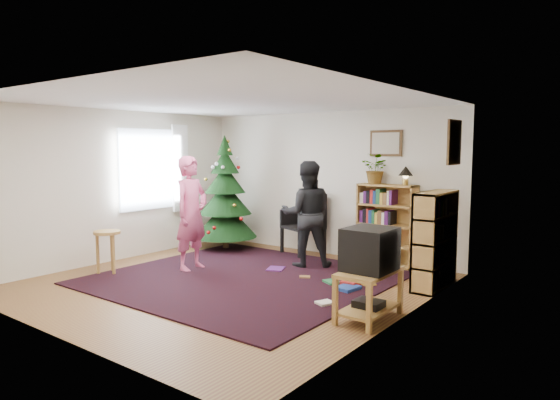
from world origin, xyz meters
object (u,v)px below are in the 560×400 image
Objects in this scene: stool at (107,241)px; person_by_chair at (307,214)px; bookshelf_back at (387,224)px; armchair at (307,221)px; picture_back at (386,143)px; table_lamp at (406,172)px; bookshelf_right at (435,239)px; potted_plant at (376,169)px; picture_right at (454,142)px; crt_tv at (370,249)px; person_standing at (191,213)px; christmas_tree at (225,202)px; tv_stand at (369,291)px.

person_by_chair is at bearing 46.17° from stool.
armchair is (-1.51, -0.03, -0.07)m from bookshelf_back.
picture_back is 1.97m from armchair.
armchair is 3.65× the size of table_lamp.
bookshelf_right is (1.19, -0.96, -1.29)m from picture_back.
picture_back is 0.85× the size of stool.
armchair is 2.24× the size of potted_plant.
picture_right is 0.36× the size of person_by_chair.
crt_tv is at bearing 102.32° from person_by_chair.
picture_back reaches higher than person_standing.
person_standing reaches higher than bookshelf_back.
armchair is at bearing -25.46° from person_standing.
table_lamp is at bearing 147.34° from picture_right.
christmas_tree is at bearing -44.35° from person_by_chair.
christmas_tree is at bearing -167.39° from potted_plant.
stool is at bearing -97.91° from armchair.
person_by_chair is at bearing -145.81° from table_lamp.
picture_right reaches higher than tv_stand.
bookshelf_back is 1.36m from bookshelf_right.
person_standing reaches higher than tv_stand.
crt_tv is 4.07m from stool.
bookshelf_back is (-1.22, 0.59, -1.29)m from picture_right.
picture_right is 2.25m from crt_tv.
picture_right is 0.92× the size of stool.
stool is at bearing -132.93° from picture_back.
picture_back reaches higher than tv_stand.
stool is 0.39× the size of person_by_chair.
christmas_tree is 3.02m from bookshelf_back.
person_standing is 3.01m from potted_plant.
person_standing is (-3.34, -1.28, 0.21)m from bookshelf_right.
person_standing is at bearing -140.61° from table_lamp.
person_by_chair reaches higher than stool.
person_by_chair reaches higher than armchair.
crt_tv is 0.32× the size of person_by_chair.
potted_plant reaches higher than bookshelf_back.
person_standing is at bearing -90.48° from armchair.
christmas_tree reaches higher than stool.
picture_back reaches higher than bookshelf_back.
bookshelf_back is 1.57× the size of tv_stand.
christmas_tree is 1.57m from armchair.
person_standing reaches higher than table_lamp.
christmas_tree is at bearing 154.35° from tv_stand.
christmas_tree reaches higher than table_lamp.
picture_back is at bearing 112.16° from tv_stand.
stool is (-4.02, -0.55, -0.28)m from crt_tv.
potted_plant reaches higher than crt_tv.
table_lamp reaches higher than stool.
person_standing is (-0.74, -2.06, 0.29)m from armchair.
potted_plant reaches higher than tv_stand.
tv_stand is 0.46m from crt_tv.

